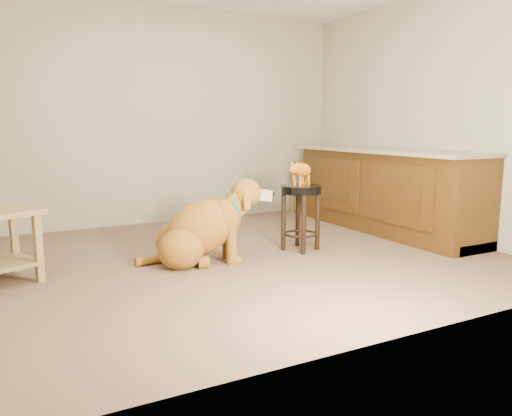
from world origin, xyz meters
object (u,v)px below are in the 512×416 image
golden_retriever (202,230)px  tabby_kitten (301,171)px  padded_stool (301,204)px  wood_stool (309,186)px

golden_retriever → tabby_kitten: tabby_kitten is taller
padded_stool → golden_retriever: 1.03m
wood_stool → golden_retriever: 2.83m
padded_stool → wood_stool: bearing=54.0°
golden_retriever → tabby_kitten: 1.11m
golden_retriever → padded_stool: bearing=13.3°
tabby_kitten → wood_stool: bearing=32.0°
padded_stool → tabby_kitten: 0.33m
wood_stool → tabby_kitten: bearing=-126.2°
padded_stool → tabby_kitten: (-0.01, -0.00, 0.33)m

